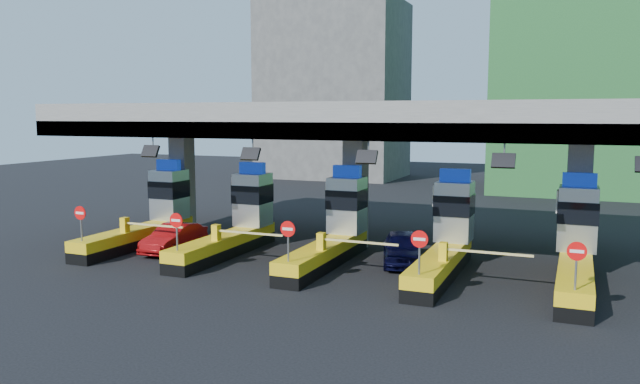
% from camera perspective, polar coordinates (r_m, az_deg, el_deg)
% --- Properties ---
extents(ground, '(120.00, 120.00, 0.00)m').
position_cam_1_polar(ground, '(27.96, 1.18, -6.34)').
color(ground, black).
rests_on(ground, ground).
extents(toll_canopy, '(28.00, 12.09, 7.00)m').
position_cam_1_polar(toll_canopy, '(29.90, 3.23, 6.38)').
color(toll_canopy, slate).
rests_on(toll_canopy, ground).
extents(toll_lane_far_left, '(4.43, 8.00, 4.16)m').
position_cam_1_polar(toll_lane_far_left, '(32.83, -15.11, -2.10)').
color(toll_lane_far_left, black).
rests_on(toll_lane_far_left, ground).
extents(toll_lane_left, '(4.43, 8.00, 4.16)m').
position_cam_1_polar(toll_lane_left, '(30.07, -7.53, -2.74)').
color(toll_lane_left, black).
rests_on(toll_lane_left, ground).
extents(toll_lane_center, '(4.43, 8.00, 4.16)m').
position_cam_1_polar(toll_lane_center, '(27.93, 1.40, -3.43)').
color(toll_lane_center, black).
rests_on(toll_lane_center, ground).
extents(toll_lane_right, '(4.43, 8.00, 4.16)m').
position_cam_1_polar(toll_lane_right, '(26.57, 11.54, -4.11)').
color(toll_lane_right, black).
rests_on(toll_lane_right, ground).
extents(toll_lane_far_right, '(4.43, 8.00, 4.16)m').
position_cam_1_polar(toll_lane_far_right, '(26.12, 22.40, -4.70)').
color(toll_lane_far_right, black).
rests_on(toll_lane_far_right, ground).
extents(bg_building_scaffold, '(18.00, 12.00, 28.00)m').
position_cam_1_polar(bg_building_scaffold, '(57.87, 25.20, 13.87)').
color(bg_building_scaffold, '#1E5926').
rests_on(bg_building_scaffold, ground).
extents(bg_building_concrete, '(14.00, 10.00, 18.00)m').
position_cam_1_polar(bg_building_concrete, '(65.88, 1.27, 9.25)').
color(bg_building_concrete, '#4C4C49').
rests_on(bg_building_concrete, ground).
extents(van, '(2.80, 4.48, 1.42)m').
position_cam_1_polar(van, '(27.56, 7.55, -5.09)').
color(van, black).
rests_on(van, ground).
extents(red_car, '(1.60, 4.07, 1.32)m').
position_cam_1_polar(red_car, '(30.55, -13.20, -4.11)').
color(red_car, maroon).
rests_on(red_car, ground).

